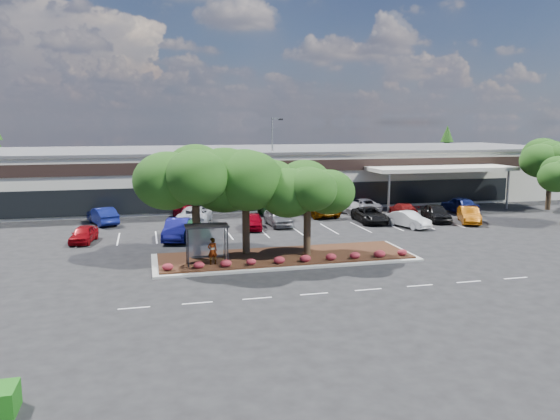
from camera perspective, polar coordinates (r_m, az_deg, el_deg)
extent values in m
plane|color=black|center=(34.79, 5.39, -6.47)|extent=(160.00, 160.00, 0.00)
cube|color=beige|center=(66.84, -4.25, 3.67)|extent=(80.00, 20.00, 6.00)
cube|color=#4E4E51|center=(66.62, -4.28, 6.32)|extent=(80.40, 20.40, 0.30)
cube|color=black|center=(56.84, -2.55, 4.55)|extent=(80.00, 0.25, 1.20)
cube|color=black|center=(57.19, -2.53, 1.35)|extent=(60.00, 0.18, 2.60)
cube|color=#B21F0C|center=(55.90, -8.60, 4.38)|extent=(6.00, 0.12, 1.00)
cube|color=beige|center=(61.78, 16.48, 4.18)|extent=(16.00, 5.00, 0.40)
cylinder|color=slate|center=(56.99, 11.30, 1.66)|extent=(0.24, 0.24, 4.20)
cylinder|color=slate|center=(64.20, 22.69, 1.95)|extent=(0.24, 0.24, 4.20)
cube|color=#9B9B96|center=(37.91, 0.52, -5.00)|extent=(18.00, 6.00, 0.15)
cube|color=#422516|center=(37.88, 0.52, -4.82)|extent=(17.20, 5.20, 0.12)
cube|color=silver|center=(29.14, -15.01, -9.85)|extent=(1.60, 0.12, 0.01)
cube|color=silver|center=(29.23, -8.64, -9.58)|extent=(1.60, 0.12, 0.01)
cube|color=silver|center=(29.66, -2.39, -9.20)|extent=(1.60, 0.12, 0.01)
cube|color=silver|center=(30.43, 3.59, -8.73)|extent=(1.60, 0.12, 0.01)
cube|color=silver|center=(31.50, 9.21, -8.21)|extent=(1.60, 0.12, 0.01)
cube|color=silver|center=(32.85, 14.39, -7.65)|extent=(1.60, 0.12, 0.01)
cube|color=silver|center=(34.45, 19.12, -7.09)|extent=(1.60, 0.12, 0.01)
cube|color=silver|center=(36.26, 23.40, -6.54)|extent=(1.60, 0.12, 0.01)
cube|color=silver|center=(46.35, -20.25, -3.05)|extent=(0.12, 5.00, 0.01)
cube|color=silver|center=(46.11, -16.54, -2.92)|extent=(0.12, 5.00, 0.01)
cube|color=silver|center=(46.05, -12.81, -2.78)|extent=(0.12, 5.00, 0.01)
cube|color=silver|center=(46.20, -9.08, -2.63)|extent=(0.12, 5.00, 0.01)
cube|color=silver|center=(46.53, -5.40, -2.47)|extent=(0.12, 5.00, 0.01)
cube|color=silver|center=(47.06, -1.78, -2.30)|extent=(0.12, 5.00, 0.01)
cube|color=silver|center=(47.77, 1.74, -2.13)|extent=(0.12, 5.00, 0.01)
cube|color=silver|center=(48.65, 5.15, -1.96)|extent=(0.12, 5.00, 0.01)
cube|color=silver|center=(49.70, 8.42, -1.79)|extent=(0.12, 5.00, 0.01)
cube|color=silver|center=(50.90, 11.55, -1.61)|extent=(0.12, 5.00, 0.01)
cube|color=silver|center=(52.25, 14.52, -1.45)|extent=(0.12, 5.00, 0.01)
cube|color=silver|center=(53.73, 17.34, -1.28)|extent=(0.12, 5.00, 0.01)
cylinder|color=black|center=(35.99, -9.74, -3.55)|extent=(0.08, 0.08, 2.50)
cylinder|color=black|center=(36.25, -5.79, -3.38)|extent=(0.08, 0.08, 2.50)
cylinder|color=black|center=(34.73, -9.58, -4.01)|extent=(0.08, 0.08, 2.50)
cylinder|color=black|center=(34.99, -5.48, -3.83)|extent=(0.08, 0.08, 2.50)
cube|color=black|center=(35.20, -7.69, -1.64)|extent=(2.75, 1.55, 0.10)
cube|color=silver|center=(36.07, -7.76, -3.27)|extent=(2.30, 0.03, 2.00)
cube|color=black|center=(35.89, -7.66, -4.85)|extent=(2.00, 0.35, 0.06)
cone|color=#1A3E10|center=(88.21, 16.98, 5.59)|extent=(3.96, 3.96, 9.00)
imported|color=#594C47|center=(35.55, -7.08, -4.26)|extent=(0.71, 0.54, 1.76)
cube|color=#9B9B96|center=(60.17, -0.80, 0.40)|extent=(0.50, 0.50, 0.40)
cylinder|color=slate|center=(59.62, -0.82, 5.10)|extent=(0.14, 0.14, 9.49)
cube|color=slate|center=(59.71, -0.45, 9.52)|extent=(0.92, 0.48, 0.14)
cube|color=black|center=(59.96, -0.03, 9.45)|extent=(0.52, 0.42, 0.18)
imported|color=maroon|center=(45.54, -19.82, -2.39)|extent=(2.24, 4.13, 1.33)
imported|color=navy|center=(44.63, -10.68, -2.00)|extent=(2.81, 5.33, 1.67)
imported|color=#144224|center=(44.53, -9.37, -2.10)|extent=(3.09, 4.82, 1.50)
imported|color=maroon|center=(48.26, -2.83, -1.20)|extent=(2.40, 4.28, 1.38)
imported|color=slate|center=(49.70, -0.20, -0.77)|extent=(2.08, 4.69, 1.57)
imported|color=black|center=(52.10, 9.38, -0.51)|extent=(2.69, 5.28, 1.43)
imported|color=silver|center=(50.36, 13.27, -0.97)|extent=(2.89, 4.62, 1.44)
imported|color=black|center=(54.06, 16.00, -0.29)|extent=(2.85, 5.07, 1.63)
imported|color=#7F3C03|center=(54.12, 19.15, -0.50)|extent=(3.31, 4.84, 1.51)
imported|color=navy|center=(53.05, -18.05, -0.58)|extent=(3.29, 5.14, 1.60)
imported|color=#B6BBC3|center=(51.20, -8.88, -0.52)|extent=(4.06, 6.55, 1.69)
imported|color=maroon|center=(54.17, -9.76, -0.15)|extent=(2.80, 4.54, 1.44)
imported|color=#184519|center=(54.52, -0.67, 0.09)|extent=(2.68, 5.46, 1.53)
imported|color=#653303|center=(55.27, 3.98, 0.25)|extent=(3.27, 6.12, 1.64)
imported|color=#B4B4B4|center=(57.20, 7.12, 0.36)|extent=(2.78, 4.28, 1.35)
imported|color=slate|center=(58.17, 8.56, 0.51)|extent=(2.77, 5.35, 1.44)
imported|color=maroon|center=(56.32, 12.70, 0.06)|extent=(2.31, 4.77, 1.34)
imported|color=#121B53|center=(59.96, 18.25, 0.53)|extent=(2.05, 4.99, 1.69)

